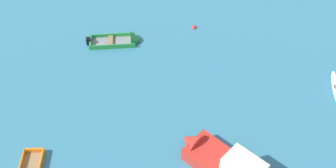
# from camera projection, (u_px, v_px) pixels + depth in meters

# --- Properties ---
(motor_launch_red_far_back) EXTENTS (5.85, 6.49, 2.53)m
(motor_launch_red_far_back) POSITION_uv_depth(u_px,v_px,m) (226.00, 166.00, 22.60)
(motor_launch_red_far_back) COLOR red
(motor_launch_red_far_back) RESTS_ON ground_plane
(rowboat_green_near_right) EXTENTS (4.42, 1.70, 1.40)m
(rowboat_green_near_right) POSITION_uv_depth(u_px,v_px,m) (126.00, 40.00, 31.78)
(rowboat_green_near_right) COLOR gray
(rowboat_green_near_right) RESTS_ON ground_plane
(mooring_buoy_between_boats_left) EXTENTS (0.47, 0.47, 0.47)m
(mooring_buoy_between_boats_left) POSITION_uv_depth(u_px,v_px,m) (194.00, 28.00, 33.34)
(mooring_buoy_between_boats_left) COLOR red
(mooring_buoy_between_boats_left) RESTS_ON ground_plane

